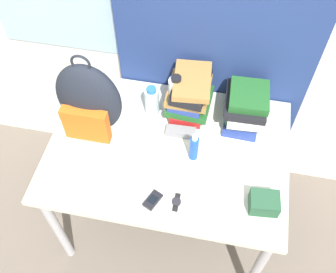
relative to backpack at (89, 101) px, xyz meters
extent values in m
cube|color=silver|center=(0.39, 0.45, 0.28)|extent=(6.00, 0.05, 2.50)
cube|color=navy|center=(0.54, 0.40, 0.28)|extent=(1.01, 0.04, 2.50)
cube|color=beige|center=(0.39, -0.05, -0.22)|extent=(1.19, 0.84, 0.03)
cylinder|color=#B2B2B7|center=(-0.15, -0.42, -0.60)|extent=(0.05, 0.05, 0.74)
cylinder|color=#B2B2B7|center=(0.93, -0.42, -0.60)|extent=(0.05, 0.05, 0.74)
cylinder|color=#B2B2B7|center=(-0.15, 0.31, -0.60)|extent=(0.05, 0.05, 0.74)
cylinder|color=#B2B2B7|center=(0.93, 0.31, -0.60)|extent=(0.05, 0.05, 0.74)
ellipsoid|color=#1E232D|center=(0.00, 0.01, 0.01)|extent=(0.32, 0.15, 0.43)
cube|color=#E05B19|center=(0.00, -0.08, -0.08)|extent=(0.22, 0.05, 0.19)
torus|color=#1E232D|center=(0.00, 0.01, 0.24)|extent=(0.09, 0.01, 0.09)
cube|color=red|center=(0.44, 0.22, -0.18)|extent=(0.17, 0.26, 0.05)
cube|color=#1E5623|center=(0.45, 0.21, -0.13)|extent=(0.23, 0.25, 0.04)
cube|color=navy|center=(0.45, 0.22, -0.10)|extent=(0.18, 0.25, 0.03)
cube|color=olive|center=(0.45, 0.22, -0.07)|extent=(0.21, 0.25, 0.04)
cube|color=black|center=(0.46, 0.21, -0.02)|extent=(0.18, 0.27, 0.05)
cube|color=olive|center=(0.46, 0.21, 0.02)|extent=(0.20, 0.27, 0.03)
cube|color=navy|center=(0.73, 0.21, -0.19)|extent=(0.18, 0.29, 0.03)
cube|color=#1E5623|center=(0.74, 0.23, -0.16)|extent=(0.19, 0.21, 0.05)
cube|color=silver|center=(0.75, 0.21, -0.11)|extent=(0.22, 0.29, 0.04)
cube|color=black|center=(0.74, 0.21, -0.07)|extent=(0.21, 0.26, 0.03)
cube|color=#1E5623|center=(0.75, 0.21, -0.03)|extent=(0.20, 0.21, 0.04)
cylinder|color=silver|center=(0.27, 0.15, -0.12)|extent=(0.07, 0.07, 0.17)
cylinder|color=#286BB7|center=(0.27, 0.15, -0.03)|extent=(0.05, 0.05, 0.02)
cylinder|color=white|center=(0.39, 0.18, -0.09)|extent=(0.08, 0.08, 0.24)
cylinder|color=black|center=(0.39, 0.18, 0.04)|extent=(0.05, 0.05, 0.02)
cylinder|color=blue|center=(0.52, -0.08, -0.13)|extent=(0.04, 0.04, 0.15)
cylinder|color=white|center=(0.52, -0.08, -0.05)|extent=(0.03, 0.03, 0.02)
cube|color=black|center=(0.38, -0.35, -0.20)|extent=(0.08, 0.10, 0.02)
cube|color=black|center=(0.38, -0.35, -0.19)|extent=(0.05, 0.05, 0.00)
cube|color=gray|center=(0.44, 0.05, -0.19)|extent=(0.15, 0.06, 0.04)
cube|color=#234C33|center=(0.87, -0.28, -0.17)|extent=(0.14, 0.11, 0.08)
cube|color=black|center=(0.49, -0.34, -0.20)|extent=(0.02, 0.09, 0.00)
cylinder|color=#232328|center=(0.49, -0.34, -0.20)|extent=(0.04, 0.04, 0.01)
camera|label=1|loc=(0.61, -1.13, 1.40)|focal=42.00mm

